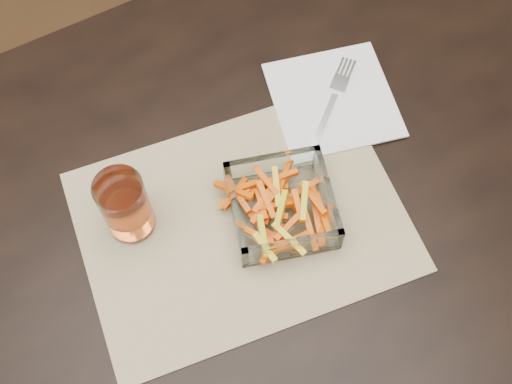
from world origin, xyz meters
The scene contains 6 objects.
dining_table centered at (0.00, 0.00, 0.66)m, with size 1.60×0.90×0.75m.
placemat centered at (0.00, 0.00, 0.75)m, with size 0.45×0.33×0.00m, color #9D8D67.
glass_bowl centered at (0.06, -0.02, 0.78)m, with size 0.17×0.17×0.05m.
tumbler centered at (-0.13, 0.07, 0.81)m, with size 0.07×0.07×0.12m.
napkin centered at (0.23, 0.11, 0.76)m, with size 0.18×0.18×0.00m, color white.
fork centered at (0.22, 0.11, 0.76)m, with size 0.15×0.13×0.00m.
Camera 1 is at (-0.15, -0.33, 1.59)m, focal length 45.00 mm.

